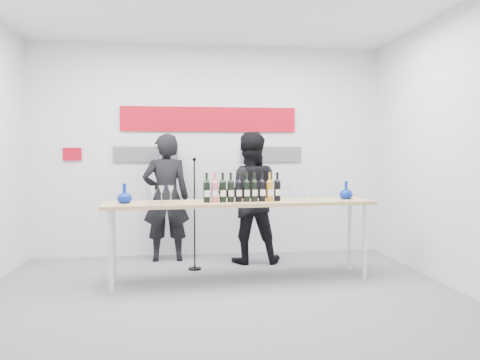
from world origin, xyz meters
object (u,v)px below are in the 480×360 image
object	(u,v)px
presenter_left	(166,198)
presenter_right	(249,198)
tasting_table	(241,207)
mic_stand	(195,236)

from	to	relation	value
presenter_left	presenter_right	bearing A→B (deg)	165.85
tasting_table	mic_stand	xyz separation A→B (m)	(-0.51, 0.60, -0.42)
presenter_right	mic_stand	world-z (taller)	presenter_right
tasting_table	presenter_left	distance (m)	1.45
mic_stand	presenter_right	bearing A→B (deg)	41.98
tasting_table	presenter_right	bearing A→B (deg)	72.06
presenter_left	tasting_table	bearing A→B (deg)	124.85
tasting_table	mic_stand	world-z (taller)	mic_stand
tasting_table	presenter_right	world-z (taller)	presenter_right
mic_stand	presenter_left	bearing A→B (deg)	142.08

